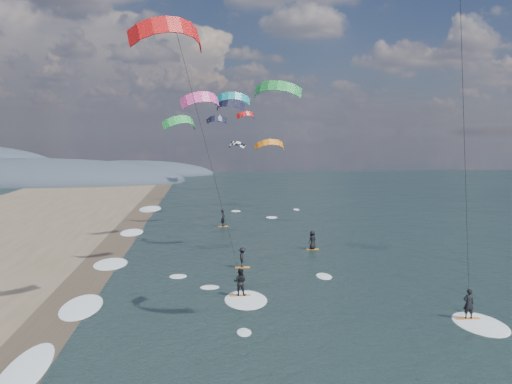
{
  "coord_description": "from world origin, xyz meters",
  "views": [
    {
      "loc": [
        -3.59,
        -18.22,
        10.19
      ],
      "look_at": [
        -1.0,
        12.0,
        7.0
      ],
      "focal_mm": 40.0,
      "sensor_mm": 36.0,
      "label": 1
    }
  ],
  "objects": [
    {
      "name": "kitesurfer_near_a",
      "position": [
        7.41,
        6.02,
        14.93
      ],
      "size": [
        7.7,
        9.34,
        19.54
      ],
      "color": "orange",
      "rests_on": "ground"
    },
    {
      "name": "bg_kite_field",
      "position": [
        -0.01,
        52.91,
        12.02
      ],
      "size": [
        14.38,
        69.77,
        7.05
      ],
      "color": "black",
      "rests_on": "ground"
    },
    {
      "name": "wet_sand_strip",
      "position": [
        -12.0,
        10.0,
        0.0
      ],
      "size": [
        3.0,
        240.0,
        0.0
      ],
      "primitive_type": "cube",
      "color": "#382D23",
      "rests_on": "ground"
    },
    {
      "name": "shoreline_surf",
      "position": [
        -10.8,
        14.75,
        0.0
      ],
      "size": [
        2.4,
        79.4,
        0.11
      ],
      "color": "white",
      "rests_on": "ground"
    },
    {
      "name": "far_kitesurfers",
      "position": [
        0.87,
        30.99,
        0.83
      ],
      "size": [
        8.53,
        19.94,
        1.85
      ],
      "color": "orange",
      "rests_on": "ground"
    },
    {
      "name": "kitesurfer_near_b",
      "position": [
        -3.98,
        12.13,
        10.75
      ],
      "size": [
        7.15,
        8.87,
        16.27
      ],
      "color": "orange",
      "rests_on": "ground"
    },
    {
      "name": "coastal_hills",
      "position": [
        -44.84,
        107.86,
        0.0
      ],
      "size": [
        80.0,
        41.0,
        15.0
      ],
      "color": "#3D4756",
      "rests_on": "ground"
    }
  ]
}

